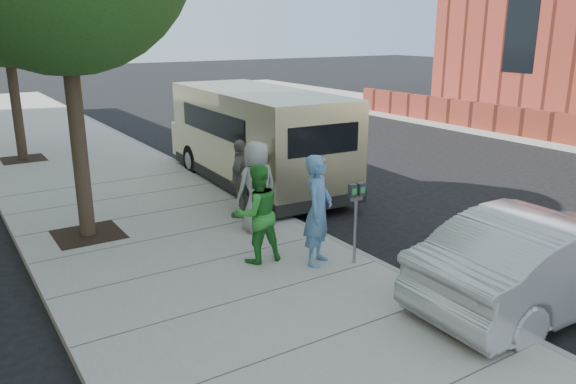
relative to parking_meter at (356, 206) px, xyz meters
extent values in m
plane|color=black|center=(-1.06, 1.35, -1.13)|extent=(120.00, 120.00, 0.00)
cube|color=gray|center=(-2.06, 1.35, -1.06)|extent=(5.00, 60.00, 0.15)
cube|color=gray|center=(0.38, 1.35, -1.06)|extent=(0.12, 60.00, 0.16)
cube|color=black|center=(-3.36, 3.75, -0.98)|extent=(1.20, 1.20, 0.01)
cylinder|color=#38281E|center=(-3.36, 3.75, 1.00)|extent=(0.28, 0.28, 3.96)
cube|color=black|center=(-3.36, 11.35, -0.98)|extent=(1.20, 1.20, 0.01)
cylinder|color=#38281E|center=(-3.36, 11.35, 0.78)|extent=(0.28, 0.28, 3.52)
cylinder|color=gray|center=(0.00, 0.00, -0.44)|extent=(0.05, 0.05, 1.08)
cube|color=gray|center=(0.00, 0.00, 0.13)|extent=(0.21, 0.07, 0.08)
cube|color=#2D2D30|center=(-0.08, 0.00, 0.27)|extent=(0.12, 0.10, 0.21)
cube|color=#2D2D30|center=(0.08, 0.00, 0.27)|extent=(0.12, 0.10, 0.21)
cube|color=beige|center=(1.24, 5.34, 0.21)|extent=(2.55, 6.12, 2.21)
cube|color=beige|center=(1.42, 8.62, -0.34)|extent=(2.08, 0.72, 0.95)
cube|color=black|center=(1.07, 2.33, 0.59)|extent=(1.67, 0.11, 0.61)
cylinder|color=black|center=(0.37, 7.38, -0.71)|extent=(0.33, 0.86, 0.85)
cylinder|color=black|center=(2.32, 7.27, -0.71)|extent=(0.33, 0.86, 0.85)
cylinder|color=black|center=(0.15, 3.30, -0.71)|extent=(0.33, 0.86, 0.85)
cylinder|color=black|center=(2.10, 3.19, -0.71)|extent=(0.33, 0.86, 0.85)
imported|color=#A9ABB1|center=(1.53, -2.43, -0.41)|extent=(4.43, 1.61, 1.45)
imported|color=#5382B0|center=(-0.51, 0.33, -0.07)|extent=(0.79, 0.74, 1.82)
imported|color=#2E8D30|center=(-1.29, 0.95, -0.16)|extent=(0.84, 0.68, 1.65)
imported|color=#99999B|center=(-0.55, 2.25, -0.12)|extent=(0.87, 0.59, 1.73)
imported|color=gray|center=(-0.39, 3.16, -0.18)|extent=(0.98, 0.88, 1.60)
camera|label=1|loc=(-5.58, -6.62, 2.72)|focal=35.00mm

